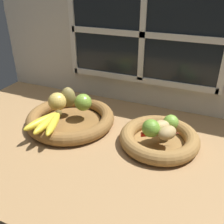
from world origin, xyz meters
The scene contains 13 objects.
ground_plane centered at (0.00, 0.00, -1.50)cm, with size 140.00×90.00×3.00cm, color #9E774C.
back_wall centered at (0.00, 29.77, 27.88)cm, with size 140.00×4.60×55.00cm.
fruit_bowl_left centered at (-19.30, 0.69, 2.31)cm, with size 34.12×34.12×4.98cm.
fruit_bowl_right centered at (15.88, 0.69, 2.33)cm, with size 27.29×27.29×4.98cm.
apple_golden_left centered at (-24.90, 0.93, 8.55)cm, with size 7.13×7.13×7.13cm, color #DBB756.
apple_green_back centered at (-15.59, 4.69, 8.34)cm, with size 6.71×6.71×6.71cm, color #7AA338.
pear_brown centered at (-22.46, 5.01, 9.15)cm, with size 5.28×5.81×8.33cm, color olive.
banana_bunch_front centered at (-21.28, -10.68, 6.46)cm, with size 12.01×16.51×2.96cm.
potato_small centered at (18.78, -2.21, 7.20)cm, with size 6.85×4.85×4.43cm, color tan.
potato_large centered at (15.88, 0.69, 7.15)cm, with size 6.88×4.55×4.33cm, color tan.
lime_near centered at (13.54, -2.82, 7.96)cm, with size 5.95×5.95×5.95cm, color #6B9E33.
lime_far centered at (18.62, 4.21, 7.59)cm, with size 5.21×5.21×5.21cm, color #7AAD3D.
chili_pepper centered at (16.80, -1.44, 5.80)cm, with size 1.63×1.63×13.44cm, color red.
Camera 1 is at (29.50, -72.51, 51.85)cm, focal length 40.92 mm.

